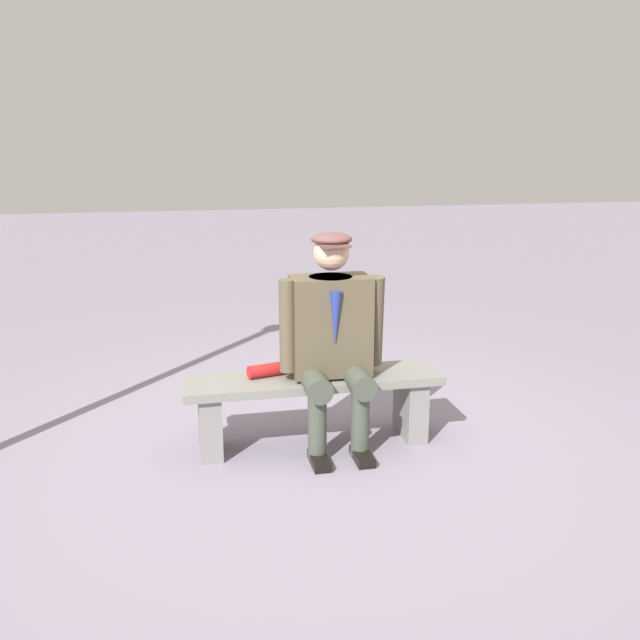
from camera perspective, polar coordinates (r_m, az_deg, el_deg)
name	(u,v)px	position (r m, az deg, el deg)	size (l,w,h in m)	color
ground_plane	(313,443)	(4.38, -0.55, -10.08)	(30.00, 30.00, 0.00)	gray
bench	(313,398)	(4.27, -0.56, -6.40)	(1.56, 0.38, 0.44)	slate
seated_man	(332,334)	(4.11, 1.01, -1.17)	(0.64, 0.54, 1.31)	brown
rolled_magazine	(267,370)	(4.22, -4.35, -4.12)	(0.08, 0.08, 0.24)	#B21E1E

